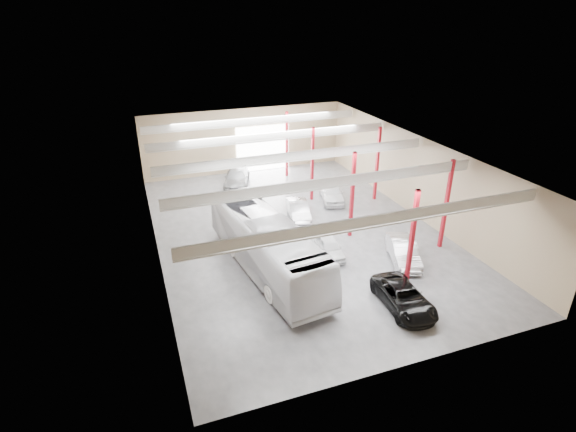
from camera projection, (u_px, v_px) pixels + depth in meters
depot_shell at (297, 173)px, 35.15m from camera, size 22.12×32.12×7.06m
coach_bus at (266, 244)px, 30.87m from camera, size 5.01×14.43×3.94m
black_sedan at (404, 297)px, 27.36m from camera, size 2.74×5.34×1.44m
car_row_a at (329, 247)px, 33.17m from camera, size 2.00×4.05×1.33m
car_row_b at (298, 210)px, 38.89m from camera, size 2.53×4.85×1.52m
car_row_c at (237, 178)px, 46.05m from camera, size 4.15×6.26×1.68m
car_right_near at (403, 251)px, 32.31m from camera, size 3.24×5.19×1.61m
car_right_far at (332, 192)px, 42.48m from camera, size 3.27×5.21×1.65m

